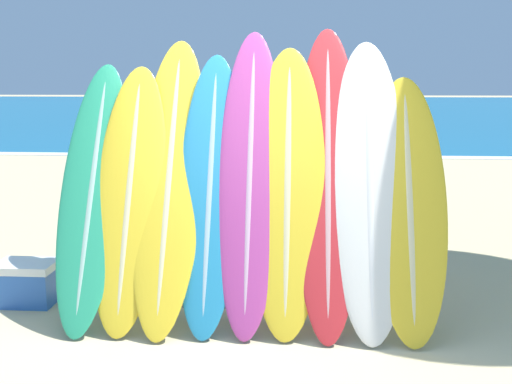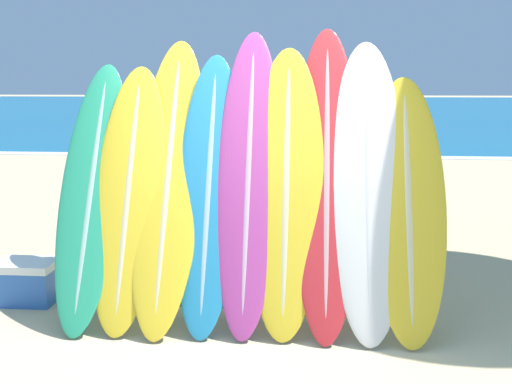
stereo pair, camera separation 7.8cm
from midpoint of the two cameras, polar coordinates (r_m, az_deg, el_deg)
The scene contains 16 objects.
ground_plane at distance 4.51m, azimuth -3.42°, elevation -14.37°, with size 160.00×160.00×0.00m, color #CCB789.
ocean_water at distance 44.62m, azimuth 4.25°, elevation 8.03°, with size 120.00×60.00×0.01m.
surfboard_rack at distance 4.76m, azimuth -0.38°, elevation -6.80°, with size 2.83×0.04×0.89m.
surfboard_slot_0 at distance 4.95m, azimuth -14.93°, elevation 0.04°, with size 0.51×1.14×2.06m.
surfboard_slot_1 at distance 4.84m, azimuth -11.55°, elevation -0.17°, with size 0.56×1.05×2.04m.
surfboard_slot_2 at distance 4.82m, azimuth -7.86°, elevation 1.22°, with size 0.56×1.28×2.26m.
surfboard_slot_3 at distance 4.72m, azimuth -4.04°, elevation 0.32°, with size 0.51×1.06×2.13m.
surfboard_slot_4 at distance 4.70m, azimuth -0.24°, elevation 1.49°, with size 0.51×1.15×2.32m.
surfboard_slot_5 at distance 4.66m, azimuth 3.37°, elevation 0.55°, with size 0.59×1.06×2.19m.
surfboard_slot_6 at distance 4.71m, azimuth 7.22°, elevation 1.58°, with size 0.52×1.23×2.35m.
surfboard_slot_7 at distance 4.70m, azimuth 11.09°, elevation 0.78°, with size 0.59×1.18×2.24m.
surfboard_slot_8 at distance 4.70m, azimuth 14.72°, elevation -1.16°, with size 0.57×1.06×1.95m.
person_near_water at distance 14.27m, azimuth -2.30°, elevation 6.18°, with size 0.20×0.25×1.51m.
person_mid_beach at distance 11.43m, azimuth 14.34°, elevation 5.20°, with size 0.28×0.22×1.66m.
person_far_left at distance 13.37m, azimuth -0.32°, elevation 6.41°, with size 0.23×0.29×1.73m.
cooler_box at distance 5.60m, azimuth -20.54°, elevation -7.98°, with size 0.51×0.37×0.37m.
Camera 2 is at (0.65, -4.05, 1.90)m, focal length 42.00 mm.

